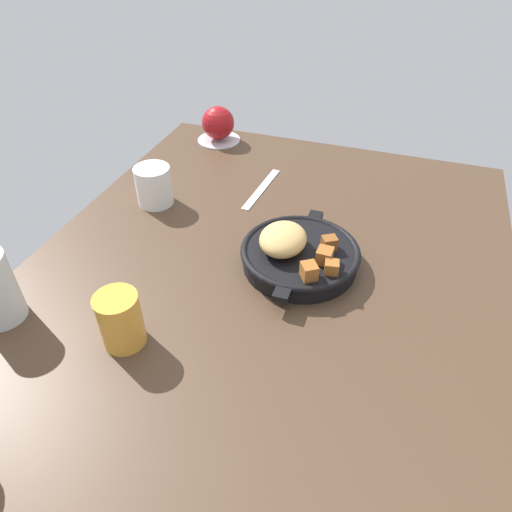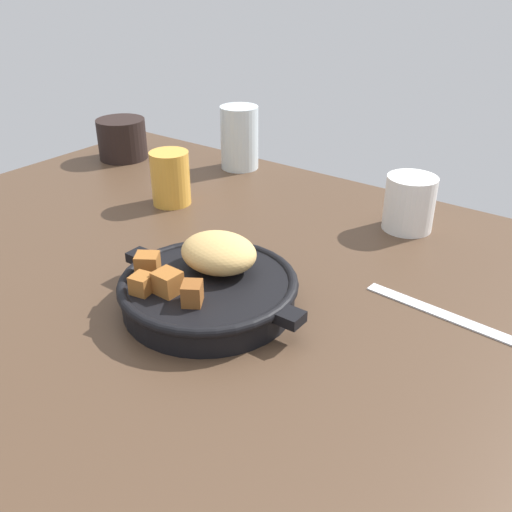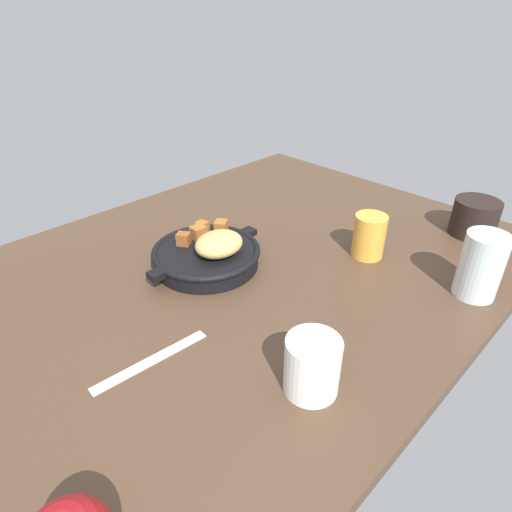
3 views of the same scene
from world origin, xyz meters
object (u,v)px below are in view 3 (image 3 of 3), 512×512
Objects in this scene: cast_iron_skillet at (208,253)px; white_creamer_pitcher at (312,366)px; coffee_mug_dark at (475,217)px; butter_knife at (151,360)px; juice_glass_amber at (369,236)px; water_glass_tall at (481,266)px.

white_creamer_pitcher is at bearing 73.08° from cast_iron_skillet.
coffee_mug_dark is at bearing -177.39° from white_creamer_pitcher.
butter_knife is 70.42cm from coffee_mug_dark.
white_creamer_pitcher reaches higher than coffee_mug_dark.
coffee_mug_dark is at bearing 171.23° from butter_knife.
juice_glass_amber is at bearing 177.73° from butter_knife.
water_glass_tall is (-47.21, 24.92, 5.42)cm from butter_knife.
butter_knife is 22.24cm from white_creamer_pitcher.
cast_iron_skillet is 30.46cm from juice_glass_amber.
cast_iron_skillet is at bearing -32.11° from coffee_mug_dark.
cast_iron_skillet is 46.35cm from water_glass_tall.
water_glass_tall reaches higher than white_creamer_pitcher.
water_glass_tall is at bearing 123.68° from cast_iron_skillet.
white_creamer_pitcher reaches higher than cast_iron_skillet.
water_glass_tall reaches higher than butter_knife.
white_creamer_pitcher is at bearing 126.89° from butter_knife.
butter_knife is 1.55× the size of water_glass_tall.
coffee_mug_dark is (-56.70, -2.58, -0.15)cm from white_creamer_pitcher.
butter_knife is 1.90× the size of coffee_mug_dark.
white_creamer_pitcher is 0.86× the size of coffee_mug_dark.
water_glass_tall reaches higher than cast_iron_skillet.
cast_iron_skillet is at bearing -56.32° from water_glass_tall.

